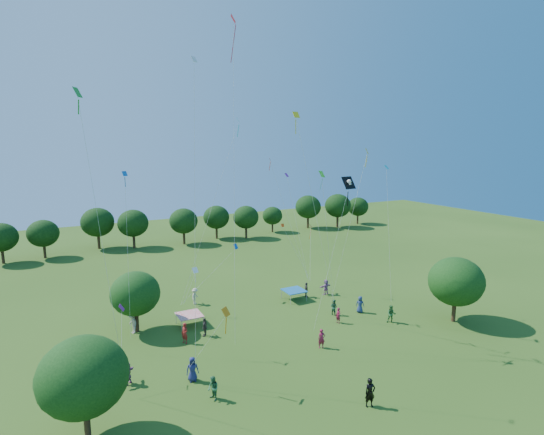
# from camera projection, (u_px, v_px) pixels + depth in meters

# --- Properties ---
(near_tree_west) EXTENTS (4.96, 4.96, 6.08)m
(near_tree_west) POSITION_uv_depth(u_px,v_px,m) (83.00, 377.00, 23.60)
(near_tree_west) COLOR #422B19
(near_tree_west) RESTS_ON ground
(near_tree_north) EXTENTS (4.35, 4.35, 5.53)m
(near_tree_north) POSITION_uv_depth(u_px,v_px,m) (135.00, 294.00, 37.54)
(near_tree_north) COLOR #422B19
(near_tree_north) RESTS_ON ground
(near_tree_east) EXTENTS (5.05, 5.05, 6.23)m
(near_tree_east) POSITION_uv_depth(u_px,v_px,m) (456.00, 281.00, 39.64)
(near_tree_east) COLOR #422B19
(near_tree_east) RESTS_ON ground
(treeline) EXTENTS (88.01, 8.77, 6.77)m
(treeline) POSITION_uv_depth(u_px,v_px,m) (145.00, 222.00, 69.41)
(treeline) COLOR #422B19
(treeline) RESTS_ON ground
(tent_red_stripe) EXTENTS (2.20, 2.20, 1.10)m
(tent_red_stripe) POSITION_uv_depth(u_px,v_px,m) (189.00, 315.00, 39.19)
(tent_red_stripe) COLOR red
(tent_red_stripe) RESTS_ON ground
(tent_blue) EXTENTS (2.20, 2.20, 1.10)m
(tent_blue) POSITION_uv_depth(u_px,v_px,m) (294.00, 291.00, 45.74)
(tent_blue) COLOR #165B95
(tent_blue) RESTS_ON ground
(man_in_black) EXTENTS (0.80, 0.61, 1.91)m
(man_in_black) POSITION_uv_depth(u_px,v_px,m) (370.00, 393.00, 27.06)
(man_in_black) COLOR black
(man_in_black) RESTS_ON ground
(crowd_person_0) EXTENTS (0.94, 0.60, 1.79)m
(crowd_person_0) POSITION_uv_depth(u_px,v_px,m) (192.00, 369.00, 29.99)
(crowd_person_0) COLOR navy
(crowd_person_0) RESTS_ON ground
(crowd_person_1) EXTENTS (0.44, 0.60, 1.48)m
(crowd_person_1) POSITION_uv_depth(u_px,v_px,m) (338.00, 315.00, 39.80)
(crowd_person_1) COLOR maroon
(crowd_person_1) RESTS_ON ground
(crowd_person_2) EXTENTS (0.57, 0.87, 1.64)m
(crowd_person_2) POSITION_uv_depth(u_px,v_px,m) (213.00, 389.00, 27.75)
(crowd_person_2) COLOR #2B653C
(crowd_person_2) RESTS_ON ground
(crowd_person_3) EXTENTS (0.81, 1.32, 1.88)m
(crowd_person_3) POSITION_uv_depth(u_px,v_px,m) (133.00, 323.00, 37.63)
(crowd_person_3) COLOR #AF9B8C
(crowd_person_3) RESTS_ON ground
(crowd_person_4) EXTENTS (0.80, 1.07, 1.66)m
(crowd_person_4) POSITION_uv_depth(u_px,v_px,m) (306.00, 290.00, 46.58)
(crowd_person_4) COLOR #3E3831
(crowd_person_4) RESTS_ON ground
(crowd_person_5) EXTENTS (1.66, 0.79, 1.71)m
(crowd_person_5) POSITION_uv_depth(u_px,v_px,m) (326.00, 287.00, 47.40)
(crowd_person_5) COLOR #945691
(crowd_person_5) RESTS_ON ground
(crowd_person_6) EXTENTS (0.89, 0.92, 1.68)m
(crowd_person_6) POSITION_uv_depth(u_px,v_px,m) (360.00, 304.00, 42.28)
(crowd_person_6) COLOR navy
(crowd_person_6) RESTS_ON ground
(crowd_person_7) EXTENTS (0.70, 0.79, 1.77)m
(crowd_person_7) POSITION_uv_depth(u_px,v_px,m) (185.00, 333.00, 35.73)
(crowd_person_7) COLOR maroon
(crowd_person_7) RESTS_ON ground
(crowd_person_8) EXTENTS (0.93, 0.89, 1.70)m
(crowd_person_8) POSITION_uv_depth(u_px,v_px,m) (391.00, 314.00, 39.82)
(crowd_person_8) COLOR #2B662E
(crowd_person_8) RESTS_ON ground
(crowd_person_9) EXTENTS (1.13, 1.20, 1.75)m
(crowd_person_9) POSITION_uv_depth(u_px,v_px,m) (195.00, 296.00, 44.47)
(crowd_person_9) COLOR #B6AE91
(crowd_person_9) RESTS_ON ground
(crowd_person_10) EXTENTS (0.92, 1.05, 1.65)m
(crowd_person_10) POSITION_uv_depth(u_px,v_px,m) (205.00, 327.00, 37.10)
(crowd_person_10) COLOR #403933
(crowd_person_10) RESTS_ON ground
(crowd_person_11) EXTENTS (1.49, 1.39, 1.61)m
(crowd_person_11) POSITION_uv_depth(u_px,v_px,m) (128.00, 373.00, 29.60)
(crowd_person_11) COLOR #844D70
(crowd_person_11) RESTS_ON ground
(crowd_person_12) EXTENTS (0.84, 0.76, 1.50)m
(crowd_person_12) POSITION_uv_depth(u_px,v_px,m) (110.00, 364.00, 30.91)
(crowd_person_12) COLOR navy
(crowd_person_12) RESTS_ON ground
(crowd_person_13) EXTENTS (0.69, 0.55, 1.62)m
(crowd_person_13) POSITION_uv_depth(u_px,v_px,m) (322.00, 339.00, 34.90)
(crowd_person_13) COLOR maroon
(crowd_person_13) RESTS_ON ground
(crowd_person_14) EXTENTS (0.70, 0.87, 1.56)m
(crowd_person_14) POSITION_uv_depth(u_px,v_px,m) (334.00, 307.00, 41.76)
(crowd_person_14) COLOR #235133
(crowd_person_14) RESTS_ON ground
(pirate_kite) EXTENTS (3.15, 1.21, 12.77)m
(pirate_kite) POSITION_uv_depth(u_px,v_px,m) (348.00, 186.00, 33.68)
(pirate_kite) COLOR black
(red_high_kite) EXTENTS (3.05, 6.36, 25.83)m
(red_high_kite) POSITION_uv_depth(u_px,v_px,m) (234.00, 82.00, 34.62)
(red_high_kite) COLOR red
(small_kite_0) EXTENTS (3.01, 1.78, 6.59)m
(small_kite_0) POSITION_uv_depth(u_px,v_px,m) (289.00, 238.00, 47.43)
(small_kite_0) COLOR #F8460E
(small_kite_1) EXTENTS (2.42, 2.16, 4.61)m
(small_kite_1) POSITION_uv_depth(u_px,v_px,m) (223.00, 318.00, 28.25)
(small_kite_1) COLOR orange
(small_kite_2) EXTENTS (1.73, 3.19, 14.97)m
(small_kite_2) POSITION_uv_depth(u_px,v_px,m) (360.00, 182.00, 38.31)
(small_kite_2) COLOR yellow
(small_kite_3) EXTENTS (1.88, 1.45, 18.39)m
(small_kite_3) POSITION_uv_depth(u_px,v_px,m) (89.00, 162.00, 24.23)
(small_kite_3) COLOR #18871D
(small_kite_4) EXTENTS (0.80, 2.03, 13.21)m
(small_kite_4) POSITION_uv_depth(u_px,v_px,m) (126.00, 214.00, 33.65)
(small_kite_4) COLOR blue
(small_kite_5) EXTENTS (1.72, 3.01, 12.10)m
(small_kite_5) POSITION_uv_depth(u_px,v_px,m) (291.00, 197.00, 48.04)
(small_kite_5) COLOR purple
(small_kite_6) EXTENTS (1.69, 0.53, 3.44)m
(small_kite_6) POSITION_uv_depth(u_px,v_px,m) (195.00, 273.00, 41.36)
(small_kite_6) COLOR white
(small_kite_7) EXTENTS (6.39, 0.75, 17.85)m
(small_kite_7) POSITION_uv_depth(u_px,v_px,m) (227.00, 159.00, 40.87)
(small_kite_7) COLOR #0EBBD5
(small_kite_8) EXTENTS (3.70, 2.96, 13.83)m
(small_kite_8) POSITION_uv_depth(u_px,v_px,m) (280.00, 192.00, 47.47)
(small_kite_8) COLOR #F3370E
(small_kite_9) EXTENTS (3.00, 4.49, 5.63)m
(small_kite_9) POSITION_uv_depth(u_px,v_px,m) (310.00, 233.00, 51.67)
(small_kite_9) COLOR orange
(small_kite_10) EXTENTS (5.19, 0.87, 18.03)m
(small_kite_10) POSITION_uv_depth(u_px,v_px,m) (305.00, 159.00, 36.84)
(small_kite_10) COLOR yellow
(small_kite_11) EXTENTS (3.00, 1.91, 13.06)m
(small_kite_11) POSITION_uv_depth(u_px,v_px,m) (324.00, 197.00, 37.39)
(small_kite_11) COLOR green
(small_kite_12) EXTENTS (7.17, 2.65, 4.81)m
(small_kite_12) POSITION_uv_depth(u_px,v_px,m) (229.00, 254.00, 44.81)
(small_kite_12) COLOR #1149B0
(small_kite_13) EXTENTS (0.86, 2.72, 4.21)m
(small_kite_13) POSITION_uv_depth(u_px,v_px,m) (122.00, 315.00, 29.53)
(small_kite_13) COLOR #831572
(small_kite_14) EXTENTS (1.10, 1.18, 20.93)m
(small_kite_14) POSITION_uv_depth(u_px,v_px,m) (195.00, 165.00, 28.17)
(small_kite_14) COLOR silver
(small_kite_15) EXTENTS (0.87, 2.39, 13.29)m
(small_kite_15) POSITION_uv_depth(u_px,v_px,m) (388.00, 198.00, 41.62)
(small_kite_15) COLOR #0DA9C4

